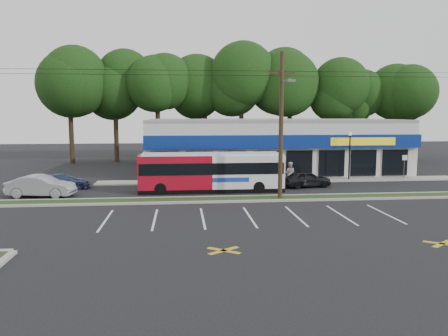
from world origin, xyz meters
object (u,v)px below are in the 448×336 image
pedestrian_a (262,172)px  pedestrian_b (290,173)px  car_blue (64,181)px  car_silver (41,186)px  utility_pole (279,121)px  lamp_post (350,150)px  car_dark (306,179)px  sign_post (404,163)px  metrobus (211,171)px

pedestrian_a → pedestrian_b: 2.53m
car_blue → car_silver: bearing=162.2°
utility_pole → pedestrian_b: (2.33, 6.01, -4.46)m
car_silver → pedestrian_a: (16.89, 5.00, 0.14)m
car_silver → car_blue: size_ratio=1.16×
car_blue → pedestrian_a: size_ratio=2.21×
pedestrian_a → car_silver: bearing=14.7°
lamp_post → car_blue: size_ratio=1.05×
utility_pole → pedestrian_a: 8.82m
car_silver → pedestrian_b: bearing=-72.2°
car_dark → pedestrian_b: pedestrian_b is taller
lamp_post → pedestrian_a: size_ratio=2.32×
utility_pole → car_dark: utility_pole is taller
lamp_post → pedestrian_a: 8.02m
sign_post → pedestrian_a: bearing=-179.7°
car_dark → car_blue: bearing=76.6°
lamp_post → car_dark: (-4.77, -3.15, -2.00)m
utility_pole → pedestrian_b: bearing=68.8°
car_silver → utility_pole: bearing=-91.4°
utility_pole → car_silver: 17.38m
car_blue → lamp_post: bearing=-91.0°
metrobus → pedestrian_b: size_ratio=5.70×
utility_pole → lamp_post: size_ratio=11.76×
car_dark → pedestrian_b: 1.69m
pedestrian_a → pedestrian_b: size_ratio=0.95×
utility_pole → sign_post: bearing=30.1°
metrobus → car_silver: (-12.21, -1.00, -0.78)m
metrobus → car_dark: bearing=8.5°
utility_pole → pedestrian_a: size_ratio=27.35×
lamp_post → utility_pole: bearing=-136.1°
sign_post → pedestrian_b: 10.97m
utility_pole → car_silver: (-16.55, 2.57, -4.64)m
metrobus → pedestrian_b: (6.67, 2.44, -0.60)m
car_dark → metrobus: bearing=88.4°
car_dark → pedestrian_b: (-1.06, 1.28, 0.29)m
sign_post → car_blue: (-29.02, -1.79, -0.97)m
car_silver → pedestrian_b: 19.19m
metrobus → pedestrian_a: size_ratio=5.98×
metrobus → pedestrian_a: bearing=40.6°
lamp_post → car_dark: lamp_post is taller
car_blue → sign_post: bearing=-92.3°
lamp_post → metrobus: bearing=-161.0°
sign_post → car_dark: size_ratio=0.56×
sign_post → car_blue: size_ratio=0.55×
lamp_post → pedestrian_b: lamp_post is taller
lamp_post → metrobus: size_ratio=0.39×
utility_pole → car_dark: size_ratio=12.69×
lamp_post → pedestrian_b: size_ratio=2.22×
car_blue → pedestrian_a: bearing=-89.8°
utility_pole → car_silver: size_ratio=10.69×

